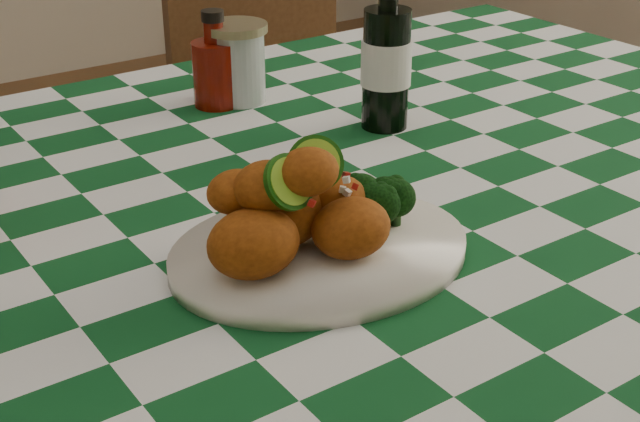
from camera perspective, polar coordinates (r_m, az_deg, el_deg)
plate at (r=0.89m, az=-0.00°, el=-2.66°), size 0.34×0.29×0.02m
fried_chicken_pile at (r=0.85m, az=-1.15°, el=0.65°), size 0.17×0.12×0.11m
broccoli_side at (r=0.92m, az=3.92°, el=1.12°), size 0.07×0.07×0.06m
ketchup_bottle at (r=1.29m, az=-6.74°, el=9.65°), size 0.07×0.07×0.14m
mason_jar at (r=1.31m, az=-5.30°, el=9.42°), size 0.10×0.10×0.12m
beer_bottle at (r=1.19m, az=4.30°, el=10.62°), size 0.07×0.07×0.23m
wooden_chair_right at (r=1.93m, az=-1.78°, el=2.17°), size 0.43×0.45×0.86m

